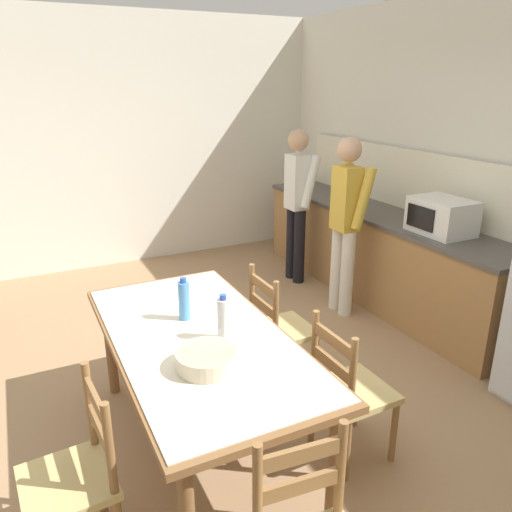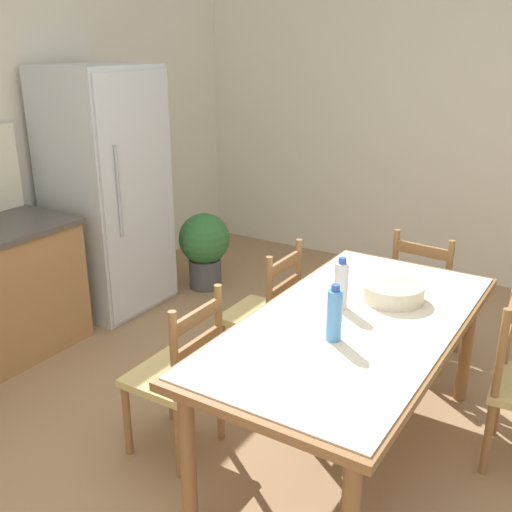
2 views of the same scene
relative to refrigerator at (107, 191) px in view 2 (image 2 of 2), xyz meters
name	(u,v)px [view 2 (image 2 of 2)]	position (x,y,z in m)	size (l,w,h in m)	color
ground_plane	(274,479)	(-1.14, -2.19, -0.95)	(8.32, 8.32, 0.00)	#9E7A56
wall_right	(469,116)	(2.12, -2.19, 0.50)	(0.12, 5.20, 2.90)	silver
refrigerator	(107,191)	(0.00, 0.00, 0.00)	(0.78, 0.73, 1.89)	silver
dining_table	(353,335)	(-0.77, -2.41, -0.25)	(1.90, 0.96, 0.78)	brown
bottle_near_centre	(334,315)	(-1.01, -2.41, -0.04)	(0.07, 0.07, 0.27)	#4C8ED6
bottle_off_centre	(341,285)	(-0.67, -2.30, -0.04)	(0.07, 0.07, 0.27)	silver
serving_bowl	(393,291)	(-0.44, -2.49, -0.11)	(0.32, 0.32, 0.09)	beige
chair_side_far_left	(178,376)	(-1.19, -1.65, -0.51)	(0.42, 0.40, 0.91)	olive
chair_head_end	(425,297)	(0.47, -2.42, -0.51)	(0.44, 0.46, 0.91)	olive
chair_side_far_right	(265,315)	(-0.34, -1.65, -0.51)	(0.42, 0.40, 0.91)	olive
potted_plant	(204,245)	(0.67, -0.43, -0.56)	(0.44, 0.44, 0.67)	#4C4C51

